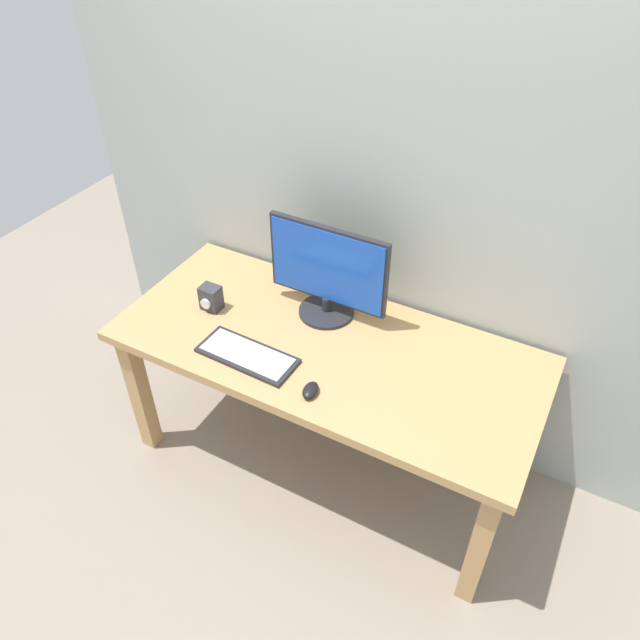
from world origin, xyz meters
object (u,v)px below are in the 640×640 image
Objects in this scene: mouse at (310,390)px; audio_controller at (211,298)px; monitor at (328,272)px; keyboard_primary at (247,355)px; desk at (326,362)px.

audio_controller is at bearing 150.64° from mouse.
audio_controller is at bearing -154.41° from monitor.
keyboard_primary is 0.32m from mouse.
desk is 0.30m from mouse.
mouse is 0.66m from audio_controller.
monitor is 0.52m from audio_controller.
desk is 15.58× the size of audio_controller.
mouse reaches higher than desk.
desk is at bearing 2.73° from audio_controller.
mouse is at bearing -69.53° from monitor.
monitor is at bearing 69.94° from keyboard_primary.
monitor reaches higher than desk.
desk is at bearing 97.15° from mouse.
desk is 3.32× the size of monitor.
desk is 0.57m from audio_controller.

